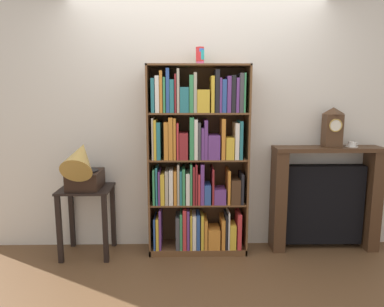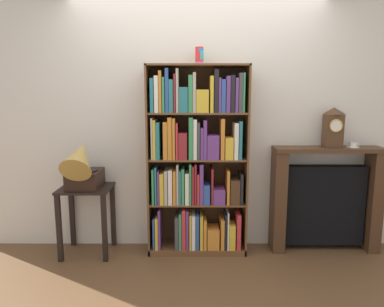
{
  "view_description": "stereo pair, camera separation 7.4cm",
  "coord_description": "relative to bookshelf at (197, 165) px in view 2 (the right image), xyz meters",
  "views": [
    {
      "loc": [
        -0.13,
        -3.34,
        1.59
      ],
      "look_at": [
        -0.06,
        0.09,
        1.01
      ],
      "focal_mm": 33.06,
      "sensor_mm": 36.0,
      "label": 1
    },
    {
      "loc": [
        -0.05,
        -3.34,
        1.59
      ],
      "look_at": [
        -0.06,
        0.09,
        1.01
      ],
      "focal_mm": 33.06,
      "sensor_mm": 36.0,
      "label": 2
    }
  ],
  "objects": [
    {
      "name": "ground_plane",
      "position": [
        0.01,
        -0.08,
        -0.91
      ],
      "size": [
        7.89,
        6.4,
        0.02
      ],
      "primitive_type": "cube",
      "color": "brown"
    },
    {
      "name": "wall_back",
      "position": [
        0.11,
        0.21,
        0.43
      ],
      "size": [
        4.89,
        0.08,
        2.67
      ],
      "primitive_type": "cube",
      "color": "silver",
      "rests_on": "ground"
    },
    {
      "name": "bookshelf",
      "position": [
        0.0,
        0.0,
        0.0
      ],
      "size": [
        0.98,
        0.32,
        1.87
      ],
      "color": "brown",
      "rests_on": "ground"
    },
    {
      "name": "cup_stack",
      "position": [
        0.03,
        0.04,
        1.05
      ],
      "size": [
        0.08,
        0.08,
        0.17
      ],
      "color": "pink",
      "rests_on": "bookshelf"
    },
    {
      "name": "side_table_left",
      "position": [
        -1.09,
        -0.05,
        -0.41
      ],
      "size": [
        0.5,
        0.43,
        0.69
      ],
      "color": "black",
      "rests_on": "ground"
    },
    {
      "name": "gramophone",
      "position": [
        -1.09,
        -0.13,
        0.02
      ],
      "size": [
        0.3,
        0.54,
        0.55
      ],
      "color": "black",
      "rests_on": "side_table_left"
    },
    {
      "name": "fireplace_mantel",
      "position": [
        1.31,
        0.06,
        -0.38
      ],
      "size": [
        1.08,
        0.27,
        1.07
      ],
      "color": "#472D1C",
      "rests_on": "ground"
    },
    {
      "name": "mantel_clock",
      "position": [
        1.34,
        0.04,
        0.36
      ],
      "size": [
        0.17,
        0.15,
        0.39
      ],
      "color": "#472D1C",
      "rests_on": "fireplace_mantel"
    },
    {
      "name": "teacup_with_saucer",
      "position": [
        1.55,
        0.04,
        0.19
      ],
      "size": [
        0.13,
        0.12,
        0.05
      ],
      "color": "white",
      "rests_on": "fireplace_mantel"
    }
  ]
}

